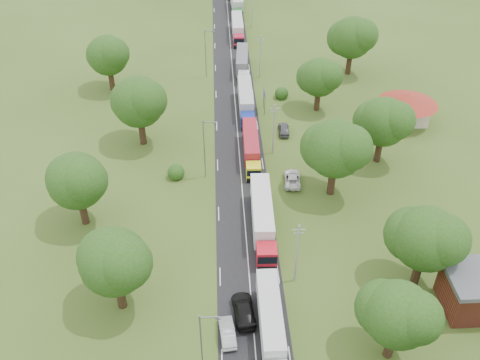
{
  "coord_description": "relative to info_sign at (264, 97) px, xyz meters",
  "views": [
    {
      "loc": [
        -3.26,
        -51.66,
        48.92
      ],
      "look_at": [
        -0.4,
        9.82,
        3.0
      ],
      "focal_mm": 40.0,
      "sensor_mm": 36.0,
      "label": 1
    }
  ],
  "objects": [
    {
      "name": "ground",
      "position": [
        -5.2,
        -35.0,
        -3.0
      ],
      "size": [
        260.0,
        260.0,
        0.0
      ],
      "primitive_type": "plane",
      "color": "#354A18",
      "rests_on": "ground"
    },
    {
      "name": "road",
      "position": [
        -5.2,
        -15.0,
        -3.0
      ],
      "size": [
        8.0,
        200.0,
        0.04
      ],
      "primitive_type": "cube",
      "color": "black",
      "rests_on": "ground"
    },
    {
      "name": "info_sign",
      "position": [
        0.0,
        0.0,
        0.0
      ],
      "size": [
        0.12,
        3.1,
        4.1
      ],
      "color": "slate",
      "rests_on": "ground"
    },
    {
      "name": "pole_1",
      "position": [
        0.3,
        -42.0,
        1.68
      ],
      "size": [
        1.6,
        0.24,
        9.0
      ],
      "color": "gray",
      "rests_on": "ground"
    },
    {
      "name": "pole_2",
      "position": [
        0.3,
        -14.0,
        1.68
      ],
      "size": [
        1.6,
        0.24,
        9.0
      ],
      "color": "gray",
      "rests_on": "ground"
    },
    {
      "name": "pole_3",
      "position": [
        0.3,
        14.0,
        1.68
      ],
      "size": [
        1.6,
        0.24,
        9.0
      ],
      "color": "gray",
      "rests_on": "ground"
    },
    {
      "name": "pole_4",
      "position": [
        0.3,
        42.0,
        1.68
      ],
      "size": [
        1.6,
        0.24,
        9.0
      ],
      "color": "gray",
      "rests_on": "ground"
    },
    {
      "name": "lamp_0",
      "position": [
        -10.55,
        -55.0,
        2.55
      ],
      "size": [
        2.03,
        0.22,
        10.0
      ],
      "color": "slate",
      "rests_on": "ground"
    },
    {
      "name": "lamp_1",
      "position": [
        -10.55,
        -20.0,
        2.55
      ],
      "size": [
        2.03,
        0.22,
        10.0
      ],
      "color": "slate",
      "rests_on": "ground"
    },
    {
      "name": "lamp_2",
      "position": [
        -10.55,
        15.0,
        2.55
      ],
      "size": [
        2.03,
        0.22,
        10.0
      ],
      "color": "slate",
      "rests_on": "ground"
    },
    {
      "name": "tree_2",
      "position": [
        8.79,
        -52.86,
        3.59
      ],
      "size": [
        8.0,
        8.0,
        10.1
      ],
      "color": "#382616",
      "rests_on": "ground"
    },
    {
      "name": "tree_3",
      "position": [
        14.79,
        -42.84,
        4.22
      ],
      "size": [
        8.8,
        8.8,
        11.07
      ],
      "color": "#382616",
      "rests_on": "ground"
    },
    {
      "name": "tree_4",
      "position": [
        7.79,
        -24.83,
        4.85
      ],
      "size": [
        9.6,
        9.6,
        12.05
      ],
      "color": "#382616",
      "rests_on": "ground"
    },
    {
      "name": "tree_5",
      "position": [
        16.79,
        -16.84,
        4.22
      ],
      "size": [
        8.8,
        8.8,
        11.07
      ],
      "color": "#382616",
      "rests_on": "ground"
    },
    {
      "name": "tree_6",
      "position": [
        9.79,
        0.14,
        3.59
      ],
      "size": [
        8.0,
        8.0,
        10.1
      ],
      "color": "#382616",
      "rests_on": "ground"
    },
    {
      "name": "tree_7",
      "position": [
        18.79,
        15.17,
        4.85
      ],
      "size": [
        9.6,
        9.6,
        12.05
      ],
      "color": "#382616",
      "rests_on": "ground"
    },
    {
      "name": "tree_10",
      "position": [
        -20.21,
        -44.84,
        4.22
      ],
      "size": [
        8.8,
        8.8,
        11.07
      ],
      "color": "#382616",
      "rests_on": "ground"
    },
    {
      "name": "tree_11",
      "position": [
        -27.21,
        -29.84,
        4.22
      ],
      "size": [
        8.8,
        8.8,
        11.07
      ],
      "color": "#382616",
      "rests_on": "ground"
    },
    {
      "name": "tree_12",
      "position": [
        -21.21,
        -9.83,
        4.85
      ],
      "size": [
        9.6,
        9.6,
        12.05
      ],
      "color": "#382616",
      "rests_on": "ground"
    },
    {
      "name": "tree_13",
      "position": [
        -29.21,
        10.16,
        4.22
      ],
      "size": [
        8.8,
        8.8,
        11.07
      ],
      "color": "#382616",
      "rests_on": "ground"
    },
    {
      "name": "house_cream",
      "position": [
        24.8,
        -5.0,
        0.64
      ],
      "size": [
        10.08,
        10.08,
        5.8
      ],
      "color": "beige",
      "rests_on": "ground"
    },
    {
      "name": "truck_0",
      "position": [
        -3.42,
        -50.12,
        -0.97
      ],
      "size": [
        2.39,
        13.79,
        3.82
      ],
      "color": "white",
      "rests_on": "ground"
    },
    {
      "name": "truck_1",
      "position": [
        -2.94,
        -32.63,
        -0.75
      ],
      "size": [
        2.89,
        15.32,
        4.24
      ],
      "color": "red",
      "rests_on": "ground"
    },
    {
      "name": "truck_2",
      "position": [
        -3.35,
        -15.08,
        -1.02
      ],
      "size": [
        2.49,
        13.49,
        3.74
      ],
      "color": "yellow",
      "rests_on": "ground"
    },
    {
      "name": "truck_3",
      "position": [
        -3.36,
        0.29,
        -0.89
      ],
      "size": [
        2.5,
        14.33,
        3.97
      ],
      "color": "navy",
      "rests_on": "ground"
    },
    {
      "name": "truck_4",
      "position": [
        -3.15,
        17.02,
        -1.01
      ],
      "size": [
        3.07,
        13.64,
        3.76
      ],
      "color": "#AEAEAE",
      "rests_on": "ground"
    },
    {
      "name": "truck_5",
      "position": [
        -3.3,
        36.19,
        -0.89
      ],
      "size": [
        2.54,
        14.38,
        3.99
      ],
      "color": "#AE1A35",
      "rests_on": "ground"
    },
    {
      "name": "truck_6",
      "position": [
        -2.84,
        53.29,
        -0.7
      ],
      "size": [
        3.18,
        15.71,
        4.34
      ],
      "color": "#215926",
      "rests_on": "ground"
    },
    {
      "name": "car_lane_mid",
      "position": [
        -8.14,
        -49.86,
        -2.26
      ],
      "size": [
        2.03,
        4.63,
        1.48
      ],
      "primitive_type": "imported",
      "rotation": [
        0.0,
        0.0,
        3.25
      ],
      "color": "#AAADB3",
      "rests_on": "ground"
    },
    {
      "name": "car_lane_rear",
      "position": [
        -6.2,
        -47.0,
        -2.16
      ],
      "size": [
        2.87,
        5.96,
        1.67
      ],
      "primitive_type": "imported",
      "rotation": [
        0.0,
        0.0,
        3.23
      ],
      "color": "black",
      "rests_on": "ground"
    },
    {
      "name": "car_verge_near",
      "position": [
        2.48,
        -22.17,
        -2.27
      ],
      "size": [
        2.92,
        5.5,
        1.47
      ],
      "primitive_type": "imported",
      "rotation": [
        0.0,
        0.0,
        3.05
      ],
      "color": "silver",
      "rests_on": "ground"
    },
    {
      "name": "car_verge_far",
      "position": [
        2.8,
        -7.84,
        -2.23
      ],
      "size": [
        2.03,
        4.59,
        1.54
      ],
      "primitive_type": "imported",
      "rotation": [
        0.0,
        0.0,
        3.09
      ],
      "color": "#4C4D53",
      "rests_on": "ground"
    }
  ]
}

